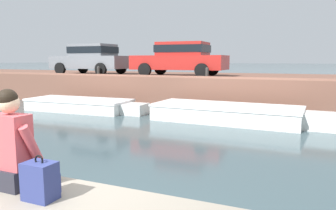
{
  "coord_description": "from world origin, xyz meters",
  "views": [
    {
      "loc": [
        2.3,
        -2.62,
        2.13
      ],
      "look_at": [
        -0.37,
        3.56,
        1.2
      ],
      "focal_mm": 35.0,
      "sensor_mm": 36.0,
      "label": 1
    }
  ],
  "objects_px": {
    "car_leftmost_grey": "(92,58)",
    "backpack_on_ledge": "(41,181)",
    "car_left_inner_red": "(181,58)",
    "mooring_bollard_west": "(99,71)",
    "mooring_bollard_mid": "(207,72)",
    "boat_moored_central_white": "(233,114)",
    "boat_moored_west_white": "(83,105)",
    "person_seated_right": "(16,149)"
  },
  "relations": [
    {
      "from": "car_leftmost_grey",
      "to": "backpack_on_ledge",
      "type": "bearing_deg",
      "value": -55.5
    },
    {
      "from": "car_left_inner_red",
      "to": "mooring_bollard_west",
      "type": "distance_m",
      "value": 3.96
    },
    {
      "from": "mooring_bollard_mid",
      "to": "boat_moored_central_white",
      "type": "bearing_deg",
      "value": -51.71
    },
    {
      "from": "boat_moored_central_white",
      "to": "backpack_on_ledge",
      "type": "height_order",
      "value": "backpack_on_ledge"
    },
    {
      "from": "car_left_inner_red",
      "to": "mooring_bollard_west",
      "type": "relative_size",
      "value": 9.77
    },
    {
      "from": "car_left_inner_red",
      "to": "mooring_bollard_mid",
      "type": "bearing_deg",
      "value": -35.46
    },
    {
      "from": "boat_moored_central_white",
      "to": "car_leftmost_grey",
      "type": "distance_m",
      "value": 8.87
    },
    {
      "from": "car_leftmost_grey",
      "to": "backpack_on_ledge",
      "type": "distance_m",
      "value": 14.7
    },
    {
      "from": "boat_moored_west_white",
      "to": "mooring_bollard_west",
      "type": "distance_m",
      "value": 2.46
    },
    {
      "from": "mooring_bollard_mid",
      "to": "backpack_on_ledge",
      "type": "xyz_separation_m",
      "value": [
        1.74,
        -10.93,
        -0.56
      ]
    },
    {
      "from": "car_leftmost_grey",
      "to": "car_left_inner_red",
      "type": "xyz_separation_m",
      "value": [
        4.95,
        0.0,
        0.0
      ]
    },
    {
      "from": "backpack_on_ledge",
      "to": "car_leftmost_grey",
      "type": "bearing_deg",
      "value": 124.5
    },
    {
      "from": "boat_moored_central_white",
      "to": "car_left_inner_red",
      "type": "xyz_separation_m",
      "value": [
        -3.14,
        3.08,
        1.95
      ]
    },
    {
      "from": "boat_moored_central_white",
      "to": "mooring_bollard_west",
      "type": "height_order",
      "value": "mooring_bollard_west"
    },
    {
      "from": "boat_moored_west_white",
      "to": "car_leftmost_grey",
      "type": "height_order",
      "value": "car_leftmost_grey"
    },
    {
      "from": "person_seated_right",
      "to": "backpack_on_ledge",
      "type": "relative_size",
      "value": 2.37
    },
    {
      "from": "mooring_bollard_west",
      "to": "person_seated_right",
      "type": "xyz_separation_m",
      "value": [
        6.64,
        -10.79,
        -0.36
      ]
    },
    {
      "from": "boat_moored_west_white",
      "to": "car_leftmost_grey",
      "type": "relative_size",
      "value": 1.33
    },
    {
      "from": "boat_moored_west_white",
      "to": "boat_moored_central_white",
      "type": "xyz_separation_m",
      "value": [
        6.31,
        0.02,
        0.04
      ]
    },
    {
      "from": "mooring_bollard_mid",
      "to": "person_seated_right",
      "type": "bearing_deg",
      "value": -83.17
    },
    {
      "from": "boat_moored_central_white",
      "to": "person_seated_right",
      "type": "xyz_separation_m",
      "value": [
        -0.24,
        -8.85,
        0.98
      ]
    },
    {
      "from": "mooring_bollard_west",
      "to": "mooring_bollard_mid",
      "type": "relative_size",
      "value": 1.0
    },
    {
      "from": "car_leftmost_grey",
      "to": "mooring_bollard_mid",
      "type": "height_order",
      "value": "car_leftmost_grey"
    },
    {
      "from": "mooring_bollard_mid",
      "to": "person_seated_right",
      "type": "distance_m",
      "value": 10.87
    },
    {
      "from": "boat_moored_central_white",
      "to": "car_leftmost_grey",
      "type": "xyz_separation_m",
      "value": [
        -8.09,
        3.08,
        1.94
      ]
    },
    {
      "from": "boat_moored_central_white",
      "to": "car_leftmost_grey",
      "type": "height_order",
      "value": "car_leftmost_grey"
    },
    {
      "from": "car_left_inner_red",
      "to": "car_leftmost_grey",
      "type": "bearing_deg",
      "value": -179.98
    },
    {
      "from": "person_seated_right",
      "to": "boat_moored_central_white",
      "type": "bearing_deg",
      "value": 88.47
    },
    {
      "from": "car_leftmost_grey",
      "to": "backpack_on_ledge",
      "type": "xyz_separation_m",
      "value": [
        8.3,
        -12.07,
        -1.17
      ]
    },
    {
      "from": "car_left_inner_red",
      "to": "person_seated_right",
      "type": "distance_m",
      "value": 12.32
    },
    {
      "from": "mooring_bollard_west",
      "to": "boat_moored_west_white",
      "type": "bearing_deg",
      "value": -73.77
    },
    {
      "from": "car_leftmost_grey",
      "to": "person_seated_right",
      "type": "relative_size",
      "value": 4.16
    },
    {
      "from": "car_leftmost_grey",
      "to": "person_seated_right",
      "type": "distance_m",
      "value": 14.31
    },
    {
      "from": "boat_moored_central_white",
      "to": "person_seated_right",
      "type": "bearing_deg",
      "value": -91.53
    },
    {
      "from": "car_left_inner_red",
      "to": "mooring_bollard_west",
      "type": "xyz_separation_m",
      "value": [
        -3.74,
        -1.15,
        -0.61
      ]
    },
    {
      "from": "boat_moored_west_white",
      "to": "car_left_inner_red",
      "type": "height_order",
      "value": "car_left_inner_red"
    },
    {
      "from": "boat_moored_central_white",
      "to": "backpack_on_ledge",
      "type": "distance_m",
      "value": 9.03
    },
    {
      "from": "mooring_bollard_west",
      "to": "person_seated_right",
      "type": "bearing_deg",
      "value": -58.37
    },
    {
      "from": "boat_moored_central_white",
      "to": "car_leftmost_grey",
      "type": "bearing_deg",
      "value": 159.15
    },
    {
      "from": "car_left_inner_red",
      "to": "mooring_bollard_mid",
      "type": "distance_m",
      "value": 2.07
    },
    {
      "from": "car_left_inner_red",
      "to": "mooring_bollard_mid",
      "type": "height_order",
      "value": "car_left_inner_red"
    },
    {
      "from": "backpack_on_ledge",
      "to": "car_left_inner_red",
      "type": "bearing_deg",
      "value": 105.51
    }
  ]
}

